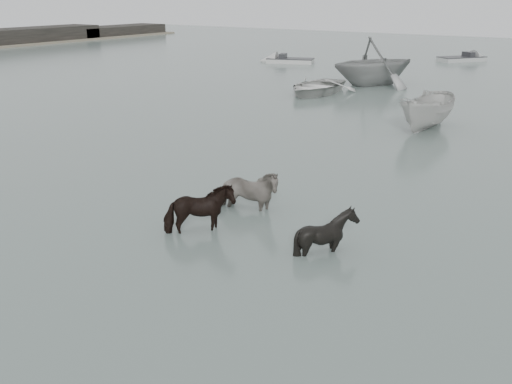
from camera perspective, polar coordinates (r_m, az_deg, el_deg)
ground at (r=14.09m, az=-5.78°, el=-4.01°), size 140.00×140.00×0.00m
pony_pinto at (r=15.17m, az=-0.90°, el=0.98°), size 2.01×1.33×1.56m
pony_dark at (r=13.75m, az=-5.64°, el=-1.39°), size 1.58×1.71×1.43m
pony_black at (r=12.86m, az=7.11°, el=-3.03°), size 1.47×1.36×1.40m
rowboat_lead at (r=33.53m, az=6.01°, el=10.64°), size 3.60×5.03×1.04m
rowboat_trail at (r=37.15m, az=11.73°, el=12.79°), size 7.30×7.58×3.08m
boat_small at (r=25.43m, az=16.83°, el=7.85°), size 1.84×4.40×1.67m
skiff_outer at (r=48.23m, az=3.46°, el=13.20°), size 5.46×3.20×0.75m
skiff_far at (r=52.37m, az=19.89°, el=12.61°), size 4.55×5.39×0.75m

